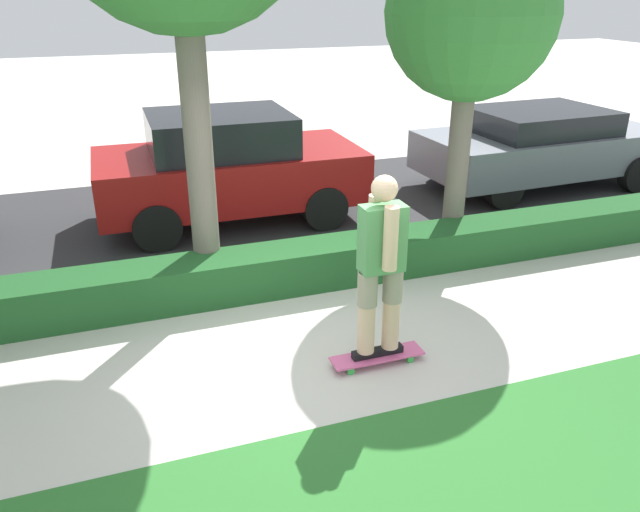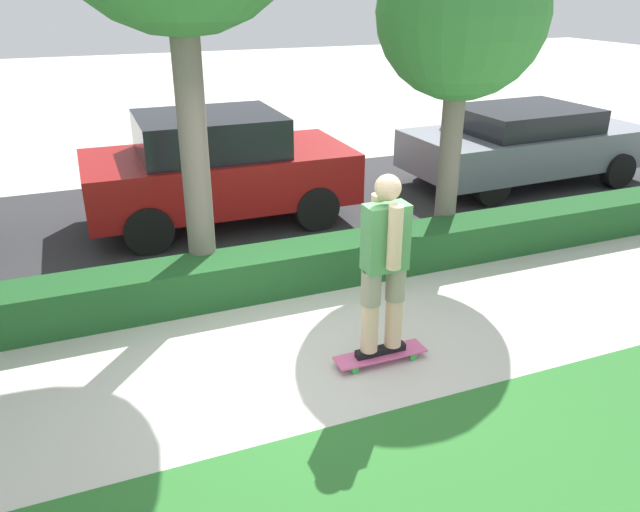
# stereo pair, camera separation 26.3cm
# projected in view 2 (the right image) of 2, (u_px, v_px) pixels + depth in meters

# --- Properties ---
(ground_plane) EXTENTS (60.00, 60.00, 0.00)m
(ground_plane) POSITION_uv_depth(u_px,v_px,m) (325.00, 357.00, 6.16)
(ground_plane) COLOR beige
(street_asphalt) EXTENTS (18.33, 5.00, 0.01)m
(street_asphalt) POSITION_uv_depth(u_px,v_px,m) (223.00, 219.00, 9.73)
(street_asphalt) COLOR #2D2D30
(street_asphalt) RESTS_ON ground_plane
(hedge_row) EXTENTS (18.33, 0.60, 0.51)m
(hedge_row) POSITION_uv_depth(u_px,v_px,m) (274.00, 270.00, 7.42)
(hedge_row) COLOR #1E5123
(hedge_row) RESTS_ON ground_plane
(skateboard) EXTENTS (0.92, 0.24, 0.09)m
(skateboard) POSITION_uv_depth(u_px,v_px,m) (380.00, 355.00, 6.06)
(skateboard) COLOR #DB5B93
(skateboard) RESTS_ON ground_plane
(skater_person) EXTENTS (0.51, 0.46, 1.80)m
(skater_person) POSITION_uv_depth(u_px,v_px,m) (384.00, 263.00, 5.67)
(skater_person) COLOR black
(skater_person) RESTS_ON skateboard
(tree_far) EXTENTS (2.09, 2.09, 4.11)m
(tree_far) POSITION_uv_depth(u_px,v_px,m) (462.00, 16.00, 7.51)
(tree_far) COLOR #70665B
(tree_far) RESTS_ON ground_plane
(parked_car_middle) EXTENTS (3.95, 2.00, 1.65)m
(parked_car_middle) POSITION_uv_depth(u_px,v_px,m) (217.00, 167.00, 9.35)
(parked_car_middle) COLOR maroon
(parked_car_middle) RESTS_ON ground_plane
(parked_car_rear) EXTENTS (4.45, 2.12, 1.38)m
(parked_car_rear) POSITION_uv_depth(u_px,v_px,m) (525.00, 143.00, 11.29)
(parked_car_rear) COLOR slate
(parked_car_rear) RESTS_ON ground_plane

